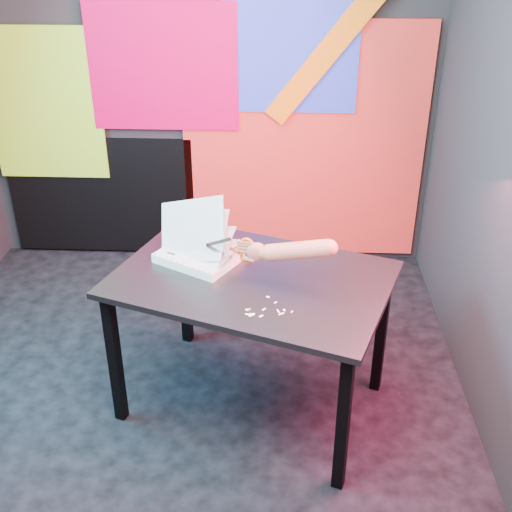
{
  "coord_description": "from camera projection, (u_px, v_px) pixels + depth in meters",
  "views": [
    {
      "loc": [
        0.53,
        -2.63,
        2.26
      ],
      "look_at": [
        0.41,
        -0.11,
        0.87
      ],
      "focal_mm": 45.0,
      "sensor_mm": 36.0,
      "label": 1
    }
  ],
  "objects": [
    {
      "name": "work_table",
      "position": [
        252.0,
        292.0,
        2.99
      ],
      "size": [
        1.45,
        1.2,
        0.75
      ],
      "rotation": [
        0.0,
        0.0,
        -0.35
      ],
      "color": "black",
      "rests_on": "ground"
    },
    {
      "name": "paper_clippings",
      "position": [
        264.0,
        311.0,
        2.7
      ],
      "size": [
        0.2,
        0.17,
        0.0
      ],
      "color": "white",
      "rests_on": "work_table"
    },
    {
      "name": "hand_forearm",
      "position": [
        291.0,
        251.0,
        2.83
      ],
      "size": [
        0.44,
        0.15,
        0.16
      ],
      "rotation": [
        0.0,
        0.0,
        -0.25
      ],
      "color": "#B35442",
      "rests_on": "work_table"
    },
    {
      "name": "printout_stack",
      "position": [
        198.0,
        255.0,
        3.07
      ],
      "size": [
        0.44,
        0.41,
        0.34
      ],
      "rotation": [
        0.0,
        0.0,
        -0.52
      ],
      "color": "beige",
      "rests_on": "work_table"
    },
    {
      "name": "backdrop",
      "position": [
        214.0,
        128.0,
        4.23
      ],
      "size": [
        2.88,
        0.05,
        2.08
      ],
      "color": "red",
      "rests_on": "ground"
    },
    {
      "name": "room",
      "position": [
        162.0,
        144.0,
        2.76
      ],
      "size": [
        3.01,
        3.01,
        2.71
      ],
      "color": "black",
      "rests_on": "ground"
    },
    {
      "name": "scissors",
      "position": [
        243.0,
        250.0,
        2.9
      ],
      "size": [
        0.23,
        0.07,
        0.13
      ],
      "rotation": [
        0.0,
        0.0,
        -0.25
      ],
      "color": "silver",
      "rests_on": "printout_stack"
    }
  ]
}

